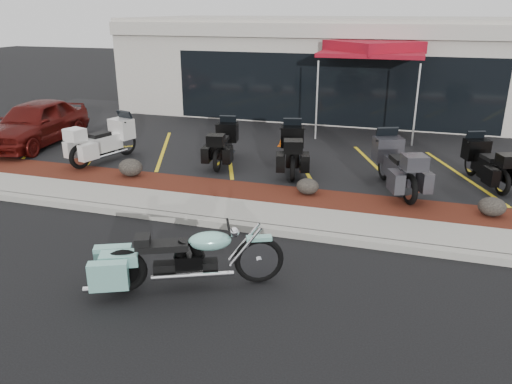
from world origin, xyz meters
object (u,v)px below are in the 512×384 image
(touring_white, at_px, (126,133))
(parked_car, at_px, (35,123))
(popup_canopy, at_px, (373,49))
(traffic_cone, at_px, (283,139))
(hero_cruiser, at_px, (259,253))

(touring_white, xyz_separation_m, parked_car, (-3.43, 0.21, 0.05))
(popup_canopy, bearing_deg, traffic_cone, -148.08)
(parked_car, bearing_deg, touring_white, -8.60)
(popup_canopy, bearing_deg, hero_cruiser, -111.71)
(hero_cruiser, bearing_deg, parked_car, 123.08)
(touring_white, bearing_deg, popup_canopy, -35.22)
(parked_car, distance_m, popup_canopy, 11.51)
(traffic_cone, distance_m, popup_canopy, 4.57)
(hero_cruiser, distance_m, touring_white, 8.32)
(touring_white, height_order, popup_canopy, popup_canopy)
(hero_cruiser, height_order, popup_canopy, popup_canopy)
(traffic_cone, bearing_deg, touring_white, -150.67)
(parked_car, height_order, traffic_cone, parked_car)
(hero_cruiser, xyz_separation_m, traffic_cone, (-1.67, 8.21, -0.16))
(touring_white, height_order, parked_car, parked_car)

